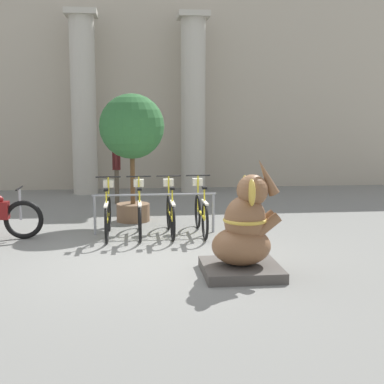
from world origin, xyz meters
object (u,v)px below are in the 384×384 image
Objects in this scene: bicycle_3 at (201,212)px; bicycle_1 at (139,214)px; bicycle_2 at (170,213)px; elephant_statue at (244,235)px; person_pedestrian at (116,161)px; bicycle_0 at (108,215)px; potted_tree at (132,132)px.

bicycle_1 is at bearing -177.91° from bicycle_3.
bicycle_2 is at bearing 1.51° from bicycle_1.
elephant_statue reaches higher than bicycle_2.
bicycle_0 is at bearing -90.97° from person_pedestrian.
potted_tree reaches higher than person_pedestrian.
person_pedestrian reaches higher than bicycle_3.
bicycle_2 is at bearing 1.85° from bicycle_0.
elephant_statue is (0.84, -2.71, 0.15)m from bicycle_2.
bicycle_1 is 0.98× the size of person_pedestrian.
bicycle_2 is at bearing 107.25° from elephant_statue.
bicycle_0 is 0.98× the size of person_pedestrian.
bicycle_0 is 1.17m from bicycle_2.
bicycle_1 is 1.00× the size of bicycle_3.
bicycle_0 and bicycle_3 have the same top height.
person_pedestrian is at bearing 106.54° from elephant_statue.
bicycle_0 is at bearing -177.82° from bicycle_1.
bicycle_0 is 1.00× the size of bicycle_2.
elephant_statue reaches higher than bicycle_3.
bicycle_0 is 1.75m from bicycle_3.
bicycle_3 is at bearing 2.12° from bicycle_0.
person_pedestrian reaches higher than bicycle_2.
bicycle_0 is at bearing -108.06° from potted_tree.
bicycle_1 is at bearing -82.33° from person_pedestrian.
potted_tree is (-1.28, 1.37, 1.47)m from bicycle_3.
person_pedestrian is (-1.10, 3.84, 0.67)m from bicycle_2.
bicycle_2 is 0.98× the size of person_pedestrian.
bicycle_2 is 4.05m from person_pedestrian.
person_pedestrian is 2.60m from potted_tree.
elephant_statue is 0.62× the size of potted_tree.
bicycle_2 is 2.15m from potted_tree.
bicycle_1 is 1.00× the size of bicycle_2.
bicycle_3 is 2.76m from elephant_statue.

